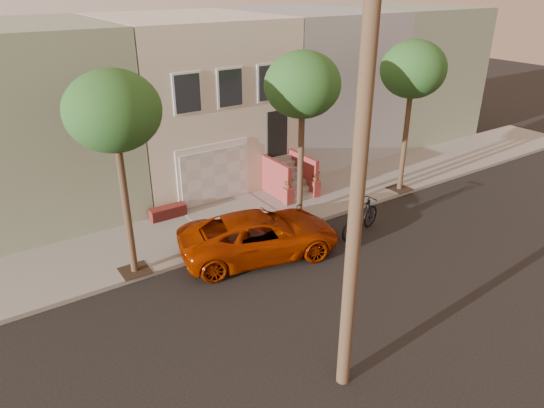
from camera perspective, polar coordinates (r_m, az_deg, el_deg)
ground at (r=15.87m, az=8.72°, el=-8.47°), size 90.00×90.00×0.00m
sidewalk at (r=19.53m, az=-1.74°, el=-1.17°), size 40.00×3.70×0.15m
house_row at (r=23.27m, az=-9.70°, el=12.11°), size 33.10×11.70×7.00m
tree_left at (r=14.38m, az=-17.93°, el=10.06°), size 2.70×2.57×6.30m
tree_mid at (r=17.26m, az=3.57°, el=13.50°), size 2.70×2.57×6.30m
tree_right at (r=21.00m, az=16.05°, el=14.66°), size 2.70×2.57×6.30m
pickup_truck at (r=16.57m, az=-1.40°, el=-3.59°), size 5.85×3.70×1.50m
motorcycle at (r=18.18m, az=10.23°, el=-1.46°), size 2.43×1.23×1.41m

